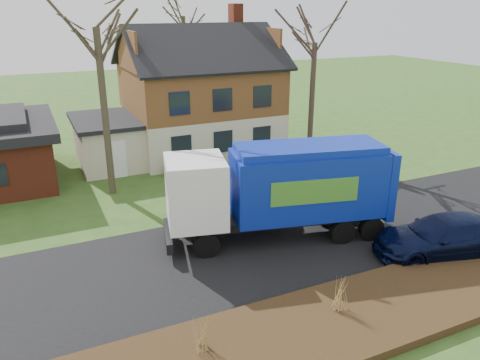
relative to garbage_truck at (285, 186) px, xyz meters
name	(u,v)px	position (x,y,z in m)	size (l,w,h in m)	color
ground	(276,245)	(-0.61, -0.53, -2.27)	(120.00, 120.00, 0.00)	#2C511B
road	(276,244)	(-0.61, -0.53, -2.26)	(80.00, 7.00, 0.02)	black
mulch_verge	(360,315)	(-0.61, -5.83, -2.12)	(80.00, 3.50, 0.30)	black
main_house	(193,90)	(0.88, 13.38, 1.76)	(12.95, 8.95, 9.26)	beige
garbage_truck	(285,186)	(0.00, 0.00, 0.00)	(9.51, 4.46, 3.94)	black
silver_sedan	(229,199)	(-1.23, 2.79, -1.43)	(1.79, 5.13, 1.69)	#B4B5BC
navy_wagon	(444,237)	(4.82, -3.93, -1.49)	(2.20, 5.40, 1.57)	black
tree_front_east	(316,22)	(7.06, 9.01, 5.95)	(3.64, 3.64, 10.11)	#3E2F25
tree_back	(183,0)	(2.86, 20.81, 7.24)	(3.60, 3.60, 11.42)	#453C29
grass_clump_west	(204,333)	(-5.56, -5.37, -1.46)	(0.38, 0.32, 1.02)	#9D8145
grass_clump_mid	(341,295)	(-1.18, -5.55, -1.43)	(0.39, 0.32, 1.08)	tan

